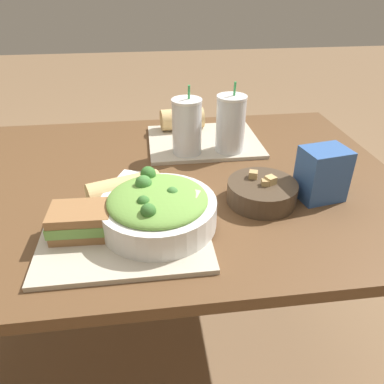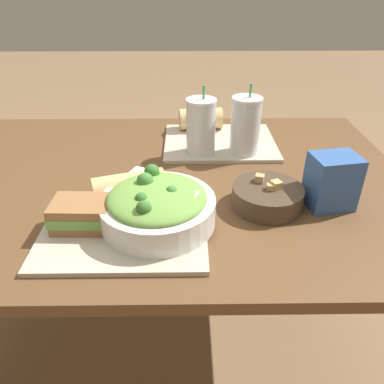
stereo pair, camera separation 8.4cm
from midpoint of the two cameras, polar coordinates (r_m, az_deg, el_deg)
The scene contains 13 objects.
ground_plane at distance 1.60m, azimuth -7.41°, elevation -22.48°, with size 12.00×12.00×0.00m, color #846647.
dining_table at distance 1.13m, azimuth -9.65°, elevation -1.99°, with size 1.49×0.97×0.75m.
tray_near at distance 0.87m, azimuth -12.82°, elevation -6.18°, with size 0.37×0.31×0.01m.
tray_far at distance 1.30m, azimuth -0.08°, elevation 7.70°, with size 0.37×0.31×0.01m.
salad_bowl at distance 0.85m, azimuth -8.07°, elevation -2.49°, with size 0.27×0.27×0.11m.
soup_bowl at distance 0.97m, azimuth 8.16°, elevation 0.02°, with size 0.18×0.18×0.07m.
sandwich_near at distance 0.87m, azimuth -19.21°, elevation -4.32°, with size 0.14×0.10×0.06m.
baguette_near at distance 0.94m, azimuth -12.64°, elevation 0.06°, with size 0.19×0.13×0.08m.
baguette_far at distance 1.38m, azimuth -3.21°, elevation 11.04°, with size 0.16×0.09×0.08m.
drink_cup_dark at distance 1.18m, azimuth -2.87°, elevation 9.62°, with size 0.09×0.09×0.22m.
drink_cup_red at distance 1.19m, azimuth 3.84°, elevation 10.03°, with size 0.09×0.09×0.22m.
chip_bag at distance 1.00m, azimuth 16.99°, elevation 2.59°, with size 0.13×0.11×0.14m.
napkin_folded at distance 1.08m, azimuth -9.81°, elevation 1.63°, with size 0.17×0.15×0.00m.
Camera 1 is at (0.02, -0.95, 1.28)m, focal length 35.00 mm.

